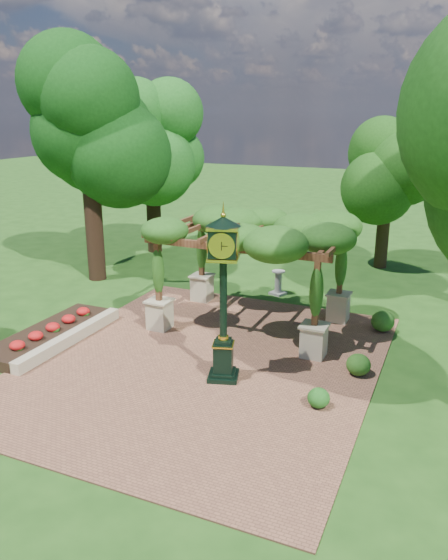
% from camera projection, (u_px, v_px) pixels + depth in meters
% --- Properties ---
extents(ground, '(120.00, 120.00, 0.00)m').
position_uv_depth(ground, '(189.00, 377.00, 15.66)').
color(ground, '#1E4714').
rests_on(ground, ground).
extents(brick_plaza, '(10.00, 12.00, 0.04)m').
position_uv_depth(brick_plaza, '(204.00, 362.00, 16.53)').
color(brick_plaza, brown).
rests_on(brick_plaza, ground).
extents(border_wall, '(0.35, 5.00, 0.40)m').
position_uv_depth(border_wall, '(71.00, 338.00, 17.80)').
color(border_wall, '#C6B793').
rests_on(border_wall, ground).
extents(flower_bed, '(1.50, 5.00, 0.36)m').
position_uv_depth(flower_bed, '(49.00, 334.00, 18.15)').
color(flower_bed, red).
rests_on(flower_bed, ground).
extents(pedestal_clock, '(1.17, 1.17, 4.75)m').
position_uv_depth(pedestal_clock, '(223.00, 284.00, 14.68)').
color(pedestal_clock, black).
rests_on(pedestal_clock, brick_plaza).
extents(pergola, '(6.40, 4.07, 4.00)m').
position_uv_depth(pergola, '(252.00, 235.00, 18.45)').
color(pergola, '#C4B992').
rests_on(pergola, brick_plaza).
extents(sundial, '(0.72, 0.72, 1.02)m').
position_uv_depth(sundial, '(278.00, 284.00, 22.55)').
color(sundial, '#989890').
rests_on(sundial, ground).
extents(shrub_front, '(0.72, 0.72, 0.52)m').
position_uv_depth(shrub_front, '(319.00, 398.00, 13.92)').
color(shrub_front, '#1C5317').
rests_on(shrub_front, brick_plaza).
extents(shrub_mid, '(0.91, 0.91, 0.63)m').
position_uv_depth(shrub_mid, '(358.00, 365.00, 15.60)').
color(shrub_mid, '#245116').
rests_on(shrub_mid, brick_plaza).
extents(shrub_back, '(1.00, 1.00, 0.71)m').
position_uv_depth(shrub_back, '(383.00, 321.00, 18.70)').
color(shrub_back, '#2C5E1B').
rests_on(shrub_back, brick_plaza).
extents(tree_west_near, '(5.45, 5.45, 10.01)m').
position_uv_depth(tree_west_near, '(87.00, 121.00, 22.74)').
color(tree_west_near, black).
rests_on(tree_west_near, ground).
extents(tree_west_far, '(4.16, 4.16, 8.54)m').
position_uv_depth(tree_west_far, '(151.00, 140.00, 27.95)').
color(tree_west_far, black).
rests_on(tree_west_far, ground).
extents(tree_north, '(3.53, 3.53, 6.98)m').
position_uv_depth(tree_north, '(388.00, 168.00, 25.22)').
color(tree_north, '#362615').
rests_on(tree_north, ground).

